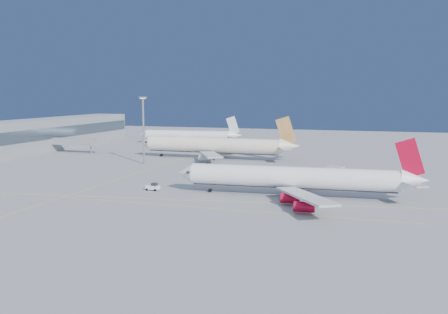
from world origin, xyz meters
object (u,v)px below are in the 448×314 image
(airliner_virgin, at_px, (297,178))
(light_mast, at_px, (143,124))
(airliner_etihad, at_px, (216,146))
(airliner_third, at_px, (190,136))
(pushback_tug, at_px, (153,187))

(airliner_virgin, distance_m, light_mast, 79.98)
(airliner_virgin, height_order, airliner_etihad, airliner_etihad)
(airliner_etihad, bearing_deg, airliner_third, 122.25)
(airliner_third, relative_size, pushback_tug, 14.76)
(pushback_tug, bearing_deg, light_mast, 123.59)
(airliner_etihad, xyz_separation_m, pushback_tug, (4.67, -70.01, -4.60))
(light_mast, bearing_deg, pushback_tug, -60.66)
(airliner_virgin, distance_m, airliner_etihad, 79.82)
(airliner_etihad, relative_size, light_mast, 2.70)
(airliner_virgin, relative_size, pushback_tug, 17.04)
(airliner_virgin, distance_m, airliner_third, 141.94)
(airliner_third, relative_size, light_mast, 2.21)
(airliner_third, xyz_separation_m, light_mast, (10.97, -75.80, 10.67))
(airliner_virgin, xyz_separation_m, light_mast, (-66.56, 43.10, 10.40))
(airliner_third, height_order, pushback_tug, airliner_third)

